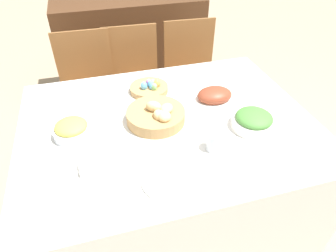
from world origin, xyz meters
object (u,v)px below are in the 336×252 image
egg_basket (149,88)px  pineapple_bowl (72,129)px  chair_far_center (135,81)px  drinking_cup (214,142)px  green_salad_bowl (254,121)px  chair_far_left (89,88)px  chair_far_right (192,73)px  knife (202,173)px  bread_basket (156,115)px  ham_platter (214,96)px  fork (136,188)px  spoon (209,172)px  sideboard (132,46)px  dinner_plate (170,180)px  butter_dish (93,167)px

egg_basket → pineapple_bowl: size_ratio=1.25×
chair_far_center → drinking_cup: 1.20m
green_salad_bowl → chair_far_left: bearing=126.8°
chair_far_right → knife: 1.37m
bread_basket → ham_platter: bearing=15.9°
bread_basket → knife: (0.10, -0.41, -0.04)m
pineapple_bowl → fork: size_ratio=0.99×
chair_far_right → ham_platter: 0.83m
drinking_cup → spoon: bearing=-119.9°
drinking_cup → sideboard: bearing=91.7°
green_salad_bowl → knife: 0.43m
sideboard → bread_basket: sideboard is taller
dinner_plate → drinking_cup: drinking_cup is taller
bread_basket → egg_basket: 0.30m
ham_platter → dinner_plate: 0.66m
egg_basket → green_salad_bowl: (0.43, -0.48, 0.02)m
chair_far_right → pineapple_bowl: (-0.94, -0.87, 0.29)m
chair_far_right → green_salad_bowl: bearing=-89.7°
pineapple_bowl → spoon: 0.69m
dinner_plate → butter_dish: (-0.30, 0.15, 0.01)m
chair_far_left → knife: size_ratio=4.75×
dinner_plate → butter_dish: bearing=153.0°
knife → egg_basket: bearing=93.1°
fork → bread_basket: bearing=62.7°
bread_basket → chair_far_left: bearing=110.6°
chair_far_left → green_salad_bowl: 1.35m
chair_far_center → fork: chair_far_center is taller
green_salad_bowl → butter_dish: size_ratio=1.83×
knife → spoon: same height
chair_far_left → bread_basket: 0.97m
butter_dish → drinking_cup: bearing=-2.3°
egg_basket → green_salad_bowl: 0.64m
knife → butter_dish: (-0.44, 0.15, 0.01)m
green_salad_bowl → knife: size_ratio=1.17×
sideboard → drinking_cup: (0.06, -1.90, 0.32)m
dinner_plate → butter_dish: size_ratio=2.02×
chair_far_right → drinking_cup: (-0.31, -1.15, 0.29)m
spoon → chair_far_center: bearing=96.6°
pineapple_bowl → drinking_cup: bearing=-24.1°
dinner_plate → fork: (-0.15, 0.00, -0.00)m
ham_platter → butter_dish: size_ratio=2.62×
pineapple_bowl → butter_dish: pineapple_bowl is taller
chair_far_left → fork: 1.31m
green_salad_bowl → dinner_plate: bearing=-155.5°
ham_platter → green_salad_bowl: 0.30m
bread_basket → ham_platter: 0.38m
ham_platter → knife: (-0.27, -0.52, -0.03)m
spoon → green_salad_bowl: bearing=37.2°
butter_dish → pineapple_bowl: bearing=107.0°
chair_far_center → bread_basket: (-0.03, -0.87, 0.29)m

